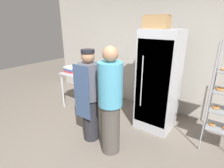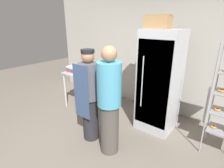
{
  "view_description": "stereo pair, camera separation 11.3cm",
  "coord_description": "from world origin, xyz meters",
  "px_view_note": "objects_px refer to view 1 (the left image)",
  "views": [
    {
      "loc": [
        1.74,
        -1.6,
        2.07
      ],
      "look_at": [
        0.03,
        0.75,
        1.04
      ],
      "focal_mm": 28.0,
      "sensor_mm": 36.0,
      "label": 1
    },
    {
      "loc": [
        1.83,
        -1.53,
        2.07
      ],
      "look_at": [
        0.03,
        0.75,
        1.04
      ],
      "focal_mm": 28.0,
      "sensor_mm": 36.0,
      "label": 2
    }
  ],
  "objects_px": {
    "cardboard_storage_box": "(157,22)",
    "binder_stack": "(71,69)",
    "donut_box": "(82,73)",
    "person_baker": "(89,96)",
    "person_customer": "(110,102)",
    "blender_pitcher": "(97,71)",
    "refrigerator": "(158,81)"
  },
  "relations": [
    {
      "from": "refrigerator",
      "to": "person_customer",
      "type": "distance_m",
      "value": 1.2
    },
    {
      "from": "blender_pitcher",
      "to": "binder_stack",
      "type": "bearing_deg",
      "value": -171.96
    },
    {
      "from": "blender_pitcher",
      "to": "binder_stack",
      "type": "height_order",
      "value": "blender_pitcher"
    },
    {
      "from": "cardboard_storage_box",
      "to": "person_customer",
      "type": "bearing_deg",
      "value": -99.76
    },
    {
      "from": "blender_pitcher",
      "to": "person_customer",
      "type": "distance_m",
      "value": 1.41
    },
    {
      "from": "binder_stack",
      "to": "cardboard_storage_box",
      "type": "bearing_deg",
      "value": 8.2
    },
    {
      "from": "person_baker",
      "to": "donut_box",
      "type": "bearing_deg",
      "value": 141.83
    },
    {
      "from": "donut_box",
      "to": "person_baker",
      "type": "relative_size",
      "value": 0.17
    },
    {
      "from": "cardboard_storage_box",
      "to": "person_baker",
      "type": "relative_size",
      "value": 0.27
    },
    {
      "from": "donut_box",
      "to": "person_baker",
      "type": "bearing_deg",
      "value": -38.17
    },
    {
      "from": "cardboard_storage_box",
      "to": "person_baker",
      "type": "height_order",
      "value": "cardboard_storage_box"
    },
    {
      "from": "donut_box",
      "to": "person_baker",
      "type": "distance_m",
      "value": 1.16
    },
    {
      "from": "refrigerator",
      "to": "binder_stack",
      "type": "distance_m",
      "value": 2.14
    },
    {
      "from": "blender_pitcher",
      "to": "person_customer",
      "type": "relative_size",
      "value": 0.16
    },
    {
      "from": "donut_box",
      "to": "blender_pitcher",
      "type": "xyz_separation_m",
      "value": [
        0.34,
        0.15,
        0.08
      ]
    },
    {
      "from": "person_customer",
      "to": "refrigerator",
      "type": "bearing_deg",
      "value": 75.5
    },
    {
      "from": "person_baker",
      "to": "person_customer",
      "type": "height_order",
      "value": "person_customer"
    },
    {
      "from": "refrigerator",
      "to": "blender_pitcher",
      "type": "relative_size",
      "value": 6.95
    },
    {
      "from": "refrigerator",
      "to": "binder_stack",
      "type": "height_order",
      "value": "refrigerator"
    },
    {
      "from": "binder_stack",
      "to": "person_baker",
      "type": "height_order",
      "value": "person_baker"
    },
    {
      "from": "person_customer",
      "to": "cardboard_storage_box",
      "type": "bearing_deg",
      "value": 80.24
    },
    {
      "from": "cardboard_storage_box",
      "to": "binder_stack",
      "type": "bearing_deg",
      "value": -171.8
    },
    {
      "from": "blender_pitcher",
      "to": "person_baker",
      "type": "xyz_separation_m",
      "value": [
        0.57,
        -0.87,
        -0.17
      ]
    },
    {
      "from": "cardboard_storage_box",
      "to": "donut_box",
      "type": "bearing_deg",
      "value": -168.07
    },
    {
      "from": "refrigerator",
      "to": "donut_box",
      "type": "distance_m",
      "value": 1.75
    },
    {
      "from": "refrigerator",
      "to": "person_baker",
      "type": "xyz_separation_m",
      "value": [
        -0.79,
        -1.11,
        -0.12
      ]
    },
    {
      "from": "blender_pitcher",
      "to": "person_customer",
      "type": "bearing_deg",
      "value": -41.04
    },
    {
      "from": "blender_pitcher",
      "to": "cardboard_storage_box",
      "type": "xyz_separation_m",
      "value": [
        1.25,
        0.18,
        1.04
      ]
    },
    {
      "from": "binder_stack",
      "to": "cardboard_storage_box",
      "type": "height_order",
      "value": "cardboard_storage_box"
    },
    {
      "from": "cardboard_storage_box",
      "to": "person_customer",
      "type": "relative_size",
      "value": 0.25
    },
    {
      "from": "refrigerator",
      "to": "person_baker",
      "type": "relative_size",
      "value": 1.18
    },
    {
      "from": "donut_box",
      "to": "cardboard_storage_box",
      "type": "relative_size",
      "value": 0.64
    }
  ]
}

